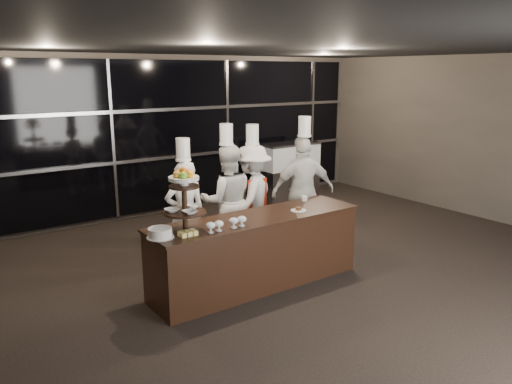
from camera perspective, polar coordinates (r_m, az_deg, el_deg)
room at (r=5.76m, az=12.86°, el=1.35°), size 10.00×10.00×10.00m
window_wall at (r=9.71m, az=-9.42°, el=6.41°), size 8.60×0.10×2.80m
buffet_counter at (r=6.39m, az=0.10°, el=-6.74°), size 2.84×0.74×0.92m
display_stand at (r=5.64m, az=-8.20°, el=-0.38°), size 0.48×0.48×0.74m
compotes at (r=5.74m, az=-3.41°, el=-3.50°), size 0.53×0.11×0.12m
layer_cake at (r=5.56m, az=-10.90°, el=-4.62°), size 0.30×0.30×0.11m
pastry_squares at (r=5.58m, az=-7.80°, el=-4.70°), size 0.20×0.13×0.05m
small_plate at (r=6.52m, az=4.88°, el=-2.03°), size 0.20×0.20×0.05m
chef_cup at (r=7.03m, az=5.57°, el=-0.73°), size 0.08×0.08×0.07m
display_case at (r=10.56m, az=3.81°, el=2.65°), size 1.28×0.56×1.24m
chef_a at (r=6.99m, az=-8.10°, el=-2.26°), size 0.63×0.49×1.82m
chef_b at (r=7.36m, az=-3.31°, el=-0.90°), size 0.99×0.89×1.97m
chef_c at (r=7.64m, az=-0.41°, el=-0.50°), size 1.21×1.09×1.93m
chef_d at (r=7.81m, az=5.40°, el=0.18°), size 1.10×0.73×2.03m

